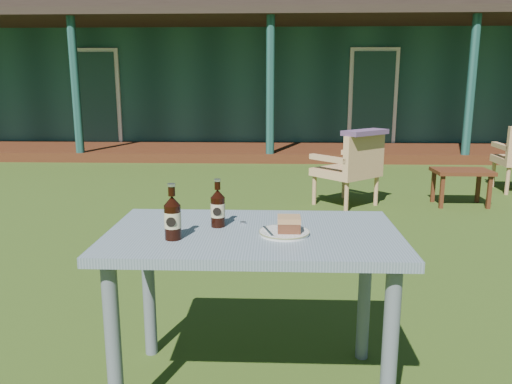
{
  "coord_description": "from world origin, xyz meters",
  "views": [
    {
      "loc": [
        0.09,
        -3.57,
        1.31
      ],
      "look_at": [
        0.0,
        -1.3,
        0.82
      ],
      "focal_mm": 35.0,
      "sensor_mm": 36.0,
      "label": 1
    }
  ],
  "objects_px": {
    "cafe_table": "(253,254)",
    "cake_slice": "(289,224)",
    "armchair_left": "(352,166)",
    "plate": "(284,232)",
    "cola_bottle_far": "(173,217)",
    "side_table": "(462,175)",
    "cola_bottle_near": "(218,208)"
  },
  "relations": [
    {
      "from": "cafe_table",
      "to": "cake_slice",
      "type": "bearing_deg",
      "value": -17.09
    },
    {
      "from": "cake_slice",
      "to": "armchair_left",
      "type": "distance_m",
      "value": 3.53
    },
    {
      "from": "plate",
      "to": "armchair_left",
      "type": "distance_m",
      "value": 3.52
    },
    {
      "from": "cake_slice",
      "to": "side_table",
      "type": "xyz_separation_m",
      "value": [
        1.98,
        3.51,
        -0.42
      ]
    },
    {
      "from": "plate",
      "to": "cake_slice",
      "type": "bearing_deg",
      "value": -11.46
    },
    {
      "from": "cola_bottle_near",
      "to": "cola_bottle_far",
      "type": "bearing_deg",
      "value": -130.45
    },
    {
      "from": "plate",
      "to": "cake_slice",
      "type": "distance_m",
      "value": 0.04
    },
    {
      "from": "cola_bottle_far",
      "to": "armchair_left",
      "type": "bearing_deg",
      "value": 70.74
    },
    {
      "from": "cafe_table",
      "to": "cola_bottle_far",
      "type": "height_order",
      "value": "cola_bottle_far"
    },
    {
      "from": "cola_bottle_far",
      "to": "side_table",
      "type": "distance_m",
      "value": 4.36
    },
    {
      "from": "plate",
      "to": "armchair_left",
      "type": "relative_size",
      "value": 0.25
    },
    {
      "from": "armchair_left",
      "to": "side_table",
      "type": "height_order",
      "value": "armchair_left"
    },
    {
      "from": "plate",
      "to": "cola_bottle_near",
      "type": "height_order",
      "value": "cola_bottle_near"
    },
    {
      "from": "plate",
      "to": "cake_slice",
      "type": "relative_size",
      "value": 2.22
    },
    {
      "from": "cake_slice",
      "to": "armchair_left",
      "type": "relative_size",
      "value": 0.11
    },
    {
      "from": "cafe_table",
      "to": "armchair_left",
      "type": "relative_size",
      "value": 1.49
    },
    {
      "from": "cola_bottle_far",
      "to": "armchair_left",
      "type": "xyz_separation_m",
      "value": [
        1.22,
        3.5,
        -0.36
      ]
    },
    {
      "from": "cake_slice",
      "to": "side_table",
      "type": "bearing_deg",
      "value": 60.56
    },
    {
      "from": "cola_bottle_near",
      "to": "armchair_left",
      "type": "relative_size",
      "value": 0.26
    },
    {
      "from": "plate",
      "to": "cola_bottle_near",
      "type": "distance_m",
      "value": 0.31
    },
    {
      "from": "cafe_table",
      "to": "armchair_left",
      "type": "xyz_separation_m",
      "value": [
        0.92,
        3.38,
        -0.17
      ]
    },
    {
      "from": "plate",
      "to": "cake_slice",
      "type": "height_order",
      "value": "cake_slice"
    },
    {
      "from": "cafe_table",
      "to": "plate",
      "type": "bearing_deg",
      "value": -17.88
    },
    {
      "from": "cake_slice",
      "to": "cola_bottle_near",
      "type": "bearing_deg",
      "value": 160.17
    },
    {
      "from": "cola_bottle_far",
      "to": "armchair_left",
      "type": "height_order",
      "value": "cola_bottle_far"
    },
    {
      "from": "plate",
      "to": "armchair_left",
      "type": "bearing_deg",
      "value": 77.03
    },
    {
      "from": "cake_slice",
      "to": "plate",
      "type": "bearing_deg",
      "value": 168.54
    },
    {
      "from": "cake_slice",
      "to": "side_table",
      "type": "height_order",
      "value": "cake_slice"
    },
    {
      "from": "cola_bottle_near",
      "to": "cola_bottle_far",
      "type": "height_order",
      "value": "cola_bottle_far"
    },
    {
      "from": "cola_bottle_far",
      "to": "side_table",
      "type": "bearing_deg",
      "value": 55.83
    },
    {
      "from": "plate",
      "to": "cafe_table",
      "type": "bearing_deg",
      "value": 162.12
    },
    {
      "from": "cola_bottle_near",
      "to": "armchair_left",
      "type": "bearing_deg",
      "value": 72.16
    }
  ]
}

